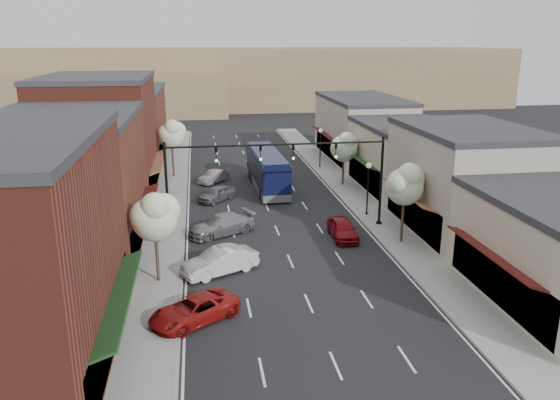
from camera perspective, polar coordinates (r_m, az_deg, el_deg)
name	(u,v)px	position (r m, az deg, el deg)	size (l,w,h in m)	color
ground	(296,274)	(34.03, 1.66, -7.70)	(160.00, 160.00, 0.00)	black
sidewalk_left	(170,196)	(51.03, -11.42, 0.39)	(2.80, 73.00, 0.15)	gray
sidewalk_right	(348,189)	(52.85, 7.07, 1.15)	(2.80, 73.00, 0.15)	gray
curb_left	(185,196)	(50.97, -9.85, 0.45)	(0.25, 73.00, 0.17)	gray
curb_right	(333,190)	(52.49, 5.60, 1.09)	(0.25, 73.00, 0.17)	gray
bldg_left_midnear	(69,185)	(38.66, -21.22, 1.45)	(10.14, 14.10, 9.40)	brown
bldg_left_midfar	(101,138)	(51.96, -18.16, 6.21)	(10.14, 14.10, 10.90)	maroon
bldg_left_far	(124,125)	(67.79, -15.97, 7.57)	(10.14, 18.10, 8.40)	brown
bldg_right_midnear	(464,180)	(42.54, 18.71, 1.96)	(9.14, 12.10, 7.90)	#A3998B
bldg_right_midfar	(404,157)	(53.34, 12.84, 4.42)	(9.14, 12.10, 6.40)	#B9B193
bldg_right_far	(362,129)	(66.25, 8.52, 7.38)	(9.14, 16.10, 7.40)	#A3998B
hill_far	(222,77)	(120.92, -6.10, 12.64)	(120.00, 30.00, 12.00)	#7A6647
hill_near	(92,94)	(110.69, -19.01, 10.46)	(50.00, 20.00, 8.00)	#7A6647
signal_mast_right	(351,169)	(41.20, 7.45, 3.28)	(8.22, 0.46, 7.00)	black
signal_mast_left	(200,174)	(39.64, -8.39, 2.71)	(8.22, 0.46, 7.00)	black
tree_right_near	(406,183)	(38.39, 13.01, 1.74)	(2.85, 2.65, 5.95)	#47382B
tree_right_far	(344,146)	(53.31, 6.75, 5.62)	(2.85, 2.65, 5.43)	#47382B
tree_left_near	(155,215)	(32.09, -12.92, -1.57)	(2.85, 2.65, 5.69)	#47382B
tree_left_far	(172,134)	(57.30, -11.23, 6.80)	(2.85, 2.65, 6.13)	#47382B
lamp_post_near	(368,180)	(44.53, 9.20, 2.06)	(0.44, 0.44, 4.44)	black
lamp_post_far	(320,141)	(61.04, 4.24, 6.12)	(0.44, 0.44, 4.44)	black
coach_bus	(267,169)	(52.70, -1.37, 3.23)	(2.90, 11.71, 3.56)	black
red_hatchback	(343,229)	(39.88, 6.57, -2.99)	(1.70, 4.22, 1.44)	maroon
parked_car_a	(194,310)	(28.73, -8.97, -11.27)	(2.19, 4.76, 1.32)	maroon
parked_car_b	(220,261)	(33.98, -6.32, -6.39)	(1.67, 4.79, 1.58)	silver
parked_car_c	(221,225)	(40.57, -6.16, -2.59)	(2.09, 5.14, 1.49)	gray
parked_car_d	(217,194)	(49.01, -6.64, 0.66)	(1.57, 3.90, 1.33)	#595C61
parked_car_e	(214,177)	(55.32, -6.91, 2.44)	(1.33, 3.83, 1.26)	gray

